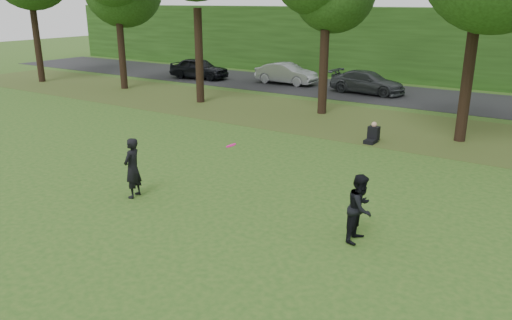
{
  "coord_description": "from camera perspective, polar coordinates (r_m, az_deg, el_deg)",
  "views": [
    {
      "loc": [
        7.82,
        -8.65,
        5.49
      ],
      "look_at": [
        0.68,
        2.23,
        1.3
      ],
      "focal_mm": 35.0,
      "sensor_mm": 36.0,
      "label": 1
    }
  ],
  "objects": [
    {
      "name": "far_hedge",
      "position": [
        36.62,
        21.34,
        11.98
      ],
      "size": [
        70.0,
        3.0,
        5.0
      ],
      "primitive_type": "cube",
      "color": "#1D3C11",
      "rests_on": "ground"
    },
    {
      "name": "ground",
      "position": [
        12.89,
        -8.05,
        -7.56
      ],
      "size": [
        120.0,
        120.0,
        0.0
      ],
      "primitive_type": "plane",
      "color": "#264F18",
      "rests_on": "ground"
    },
    {
      "name": "seated_person",
      "position": [
        20.62,
        13.2,
        2.82
      ],
      "size": [
        0.43,
        0.74,
        0.83
      ],
      "rotation": [
        0.0,
        0.0,
        -0.02
      ],
      "color": "black",
      "rests_on": "ground"
    },
    {
      "name": "street",
      "position": [
        31.15,
        18.35,
        6.81
      ],
      "size": [
        70.0,
        7.0,
        0.02
      ],
      "primitive_type": "cube",
      "color": "black",
      "rests_on": "ground"
    },
    {
      "name": "player_right",
      "position": [
        12.01,
        11.85,
        -5.39
      ],
      "size": [
        0.63,
        0.81,
        1.66
      ],
      "primitive_type": "imported",
      "rotation": [
        0.0,
        0.0,
        1.57
      ],
      "color": "black",
      "rests_on": "ground"
    },
    {
      "name": "frisbee",
      "position": [
        12.97,
        -2.88,
        1.68
      ],
      "size": [
        0.33,
        0.34,
        0.14
      ],
      "color": "#E51380",
      "rests_on": "ground"
    },
    {
      "name": "leaf_litter",
      "position": [
        23.66,
        13.09,
        3.97
      ],
      "size": [
        60.0,
        7.0,
        0.01
      ],
      "primitive_type": "cube",
      "color": "#4C441B",
      "rests_on": "ground"
    },
    {
      "name": "parked_cars",
      "position": [
        30.2,
        18.18,
        7.89
      ],
      "size": [
        34.88,
        3.29,
        1.48
      ],
      "color": "black",
      "rests_on": "street"
    },
    {
      "name": "player_left",
      "position": [
        14.75,
        -13.94,
        -0.89
      ],
      "size": [
        0.56,
        0.73,
        1.77
      ],
      "primitive_type": "imported",
      "rotation": [
        0.0,
        0.0,
        -1.34
      ],
      "color": "black",
      "rests_on": "ground"
    }
  ]
}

